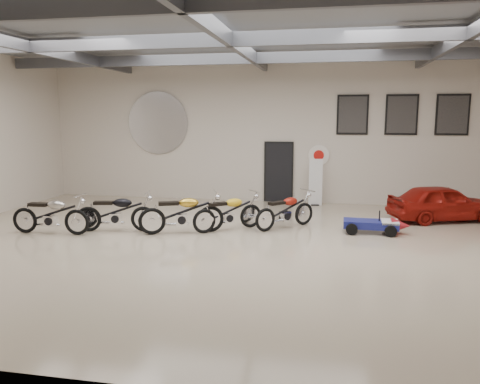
% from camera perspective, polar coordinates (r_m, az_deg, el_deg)
% --- Properties ---
extents(floor, '(16.00, 12.00, 0.01)m').
position_cam_1_polar(floor, '(11.28, -1.15, -6.49)').
color(floor, tan).
rests_on(floor, ground).
extents(ceiling, '(16.00, 12.00, 0.01)m').
position_cam_1_polar(ceiling, '(11.03, -1.24, 19.37)').
color(ceiling, gray).
rests_on(ceiling, back_wall).
extents(back_wall, '(16.00, 0.02, 5.00)m').
position_cam_1_polar(back_wall, '(16.78, 3.11, 7.34)').
color(back_wall, beige).
rests_on(back_wall, floor).
extents(ceiling_beams, '(15.80, 11.80, 0.32)m').
position_cam_1_polar(ceiling_beams, '(10.99, -1.24, 18.09)').
color(ceiling_beams, '#4E5055').
rests_on(ceiling_beams, ceiling).
extents(door, '(0.92, 0.08, 2.10)m').
position_cam_1_polar(door, '(16.79, 4.73, 2.35)').
color(door, black).
rests_on(door, back_wall).
extents(logo_plaque, '(2.30, 0.06, 1.16)m').
position_cam_1_polar(logo_plaque, '(17.72, -9.97, 8.29)').
color(logo_plaque, silver).
rests_on(logo_plaque, back_wall).
extents(poster_left, '(1.05, 0.08, 1.35)m').
position_cam_1_polar(poster_left, '(16.60, 13.56, 9.15)').
color(poster_left, black).
rests_on(poster_left, back_wall).
extents(poster_mid, '(1.05, 0.08, 1.35)m').
position_cam_1_polar(poster_mid, '(16.74, 19.10, 8.90)').
color(poster_mid, black).
rests_on(poster_mid, back_wall).
extents(poster_right, '(1.05, 0.08, 1.35)m').
position_cam_1_polar(poster_right, '(17.04, 24.48, 8.58)').
color(poster_right, black).
rests_on(poster_right, back_wall).
extents(oil_sign, '(0.72, 0.10, 0.72)m').
position_cam_1_polar(oil_sign, '(16.63, 9.58, 4.44)').
color(oil_sign, white).
rests_on(oil_sign, back_wall).
extents(banner_stand, '(0.48, 0.25, 1.70)m').
position_cam_1_polar(banner_stand, '(16.28, 9.19, 1.33)').
color(banner_stand, white).
rests_on(banner_stand, floor).
extents(motorcycle_silver, '(2.11, 0.73, 1.09)m').
position_cam_1_polar(motorcycle_silver, '(13.17, -22.13, -2.46)').
color(motorcycle_silver, silver).
rests_on(motorcycle_silver, floor).
extents(motorcycle_black, '(2.18, 1.05, 1.09)m').
position_cam_1_polar(motorcycle_black, '(12.90, -14.91, -2.31)').
color(motorcycle_black, silver).
rests_on(motorcycle_black, floor).
extents(motorcycle_gold, '(2.28, 1.42, 1.14)m').
position_cam_1_polar(motorcycle_gold, '(12.36, -7.16, -2.46)').
color(motorcycle_gold, silver).
rests_on(motorcycle_gold, floor).
extents(motorcycle_yellow, '(1.95, 1.74, 1.04)m').
position_cam_1_polar(motorcycle_yellow, '(12.60, -1.47, -2.38)').
color(motorcycle_yellow, silver).
rests_on(motorcycle_yellow, floor).
extents(motorcycle_red, '(1.82, 1.82, 1.02)m').
position_cam_1_polar(motorcycle_red, '(12.90, 5.53, -2.19)').
color(motorcycle_red, silver).
rests_on(motorcycle_red, floor).
extents(go_kart, '(1.75, 0.83, 0.63)m').
position_cam_1_polar(go_kart, '(12.83, 16.31, -3.49)').
color(go_kart, navy).
rests_on(go_kart, floor).
extents(vintage_car, '(2.24, 3.39, 1.07)m').
position_cam_1_polar(vintage_car, '(14.99, 23.46, -1.21)').
color(vintage_car, '#9A150E').
rests_on(vintage_car, floor).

